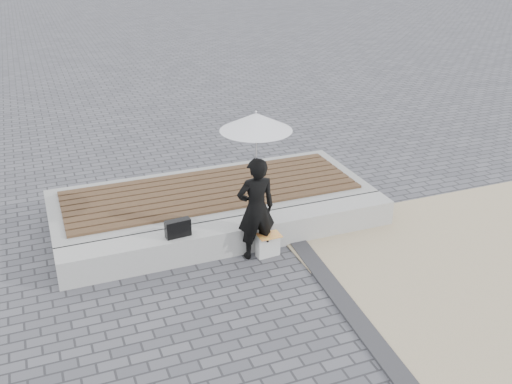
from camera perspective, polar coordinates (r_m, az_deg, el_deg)
ground at (r=7.45m, az=2.39°, el=-11.12°), size 80.00×80.00×0.00m
edging_band at (r=7.37m, az=9.46°, el=-11.73°), size 0.61×5.20×0.04m
seating_ledge at (r=8.60m, az=-1.88°, el=-4.21°), size 5.00×0.45×0.40m
timber_platform at (r=9.61m, az=-4.30°, el=-0.97°), size 5.00×2.00×0.40m
timber_decking at (r=9.52m, az=-4.34°, el=0.22°), size 4.60×1.60×0.04m
woman at (r=8.13m, az=0.00°, el=-1.62°), size 0.55×0.37×1.49m
parasol at (r=7.66m, az=0.00°, el=6.75°), size 0.95×0.95×1.21m
handbag at (r=8.18m, az=-7.50°, el=-3.46°), size 0.36×0.15×0.25m
canvas_tote at (r=8.42m, az=1.14°, el=-5.09°), size 0.34×0.16×0.35m
magazine at (r=8.29m, az=1.28°, el=-4.18°), size 0.32×0.24×0.01m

